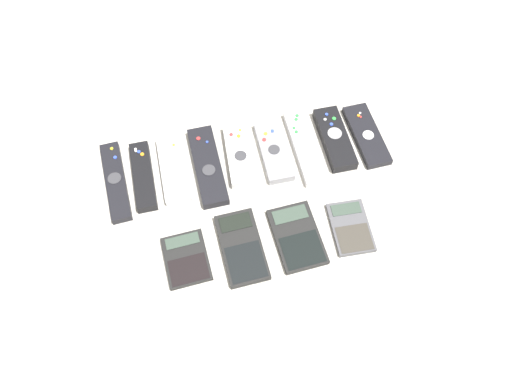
# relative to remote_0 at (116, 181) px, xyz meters

# --- Properties ---
(ground_plane) EXTENTS (3.00, 3.00, 0.00)m
(ground_plane) POSITION_rel_remote_0_xyz_m (0.29, -0.12, -0.01)
(ground_plane) COLOR beige
(remote_0) EXTENTS (0.05, 0.20, 0.02)m
(remote_0) POSITION_rel_remote_0_xyz_m (0.00, 0.00, 0.00)
(remote_0) COLOR black
(remote_0) RESTS_ON ground_plane
(remote_1) EXTENTS (0.04, 0.17, 0.02)m
(remote_1) POSITION_rel_remote_0_xyz_m (0.06, -0.00, 0.00)
(remote_1) COLOR black
(remote_1) RESTS_ON ground_plane
(remote_2) EXTENTS (0.06, 0.17, 0.02)m
(remote_2) POSITION_rel_remote_0_xyz_m (0.13, 0.00, 0.00)
(remote_2) COLOR silver
(remote_2) RESTS_ON ground_plane
(remote_3) EXTENTS (0.06, 0.20, 0.02)m
(remote_3) POSITION_rel_remote_0_xyz_m (0.20, -0.01, 0.00)
(remote_3) COLOR black
(remote_3) RESTS_ON ground_plane
(remote_4) EXTENTS (0.07, 0.16, 0.03)m
(remote_4) POSITION_rel_remote_0_xyz_m (0.27, 0.00, 0.00)
(remote_4) COLOR white
(remote_4) RESTS_ON ground_plane
(remote_5) EXTENTS (0.06, 0.16, 0.02)m
(remote_5) POSITION_rel_remote_0_xyz_m (0.35, -0.00, 0.00)
(remote_5) COLOR gray
(remote_5) RESTS_ON ground_plane
(remote_6) EXTENTS (0.05, 0.20, 0.02)m
(remote_6) POSITION_rel_remote_0_xyz_m (0.42, -0.00, 0.00)
(remote_6) COLOR silver
(remote_6) RESTS_ON ground_plane
(remote_7) EXTENTS (0.06, 0.16, 0.03)m
(remote_7) POSITION_rel_remote_0_xyz_m (0.49, 0.00, 0.00)
(remote_7) COLOR black
(remote_7) RESTS_ON ground_plane
(remote_8) EXTENTS (0.06, 0.17, 0.02)m
(remote_8) POSITION_rel_remote_0_xyz_m (0.57, -0.00, -0.00)
(remote_8) COLOR black
(remote_8) RESTS_ON ground_plane
(calculator_0) EXTENTS (0.09, 0.11, 0.01)m
(calculator_0) POSITION_rel_remote_0_xyz_m (0.12, -0.21, -0.00)
(calculator_0) COLOR black
(calculator_0) RESTS_ON ground_plane
(calculator_1) EXTENTS (0.08, 0.16, 0.02)m
(calculator_1) POSITION_rel_remote_0_xyz_m (0.23, -0.21, -0.00)
(calculator_1) COLOR black
(calculator_1) RESTS_ON ground_plane
(calculator_2) EXTENTS (0.10, 0.15, 0.01)m
(calculator_2) POSITION_rel_remote_0_xyz_m (0.35, -0.21, -0.00)
(calculator_2) COLOR black
(calculator_2) RESTS_ON ground_plane
(calculator_3) EXTENTS (0.08, 0.12, 0.01)m
(calculator_3) POSITION_rel_remote_0_xyz_m (0.46, -0.22, -0.00)
(calculator_3) COLOR #4C4C51
(calculator_3) RESTS_ON ground_plane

